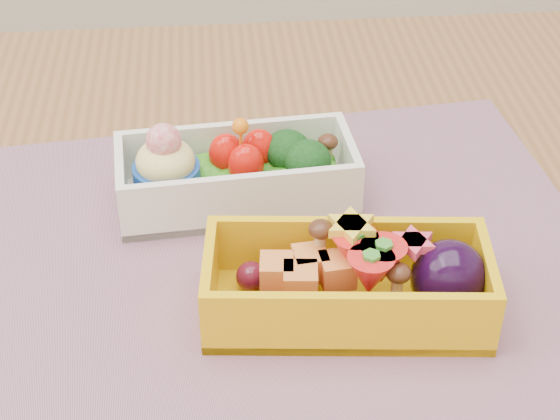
{
  "coord_description": "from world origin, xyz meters",
  "views": [
    {
      "loc": [
        0.01,
        -0.5,
        1.17
      ],
      "look_at": [
        0.05,
        0.01,
        0.79
      ],
      "focal_mm": 57.86,
      "sensor_mm": 36.0,
      "label": 1
    }
  ],
  "objects": [
    {
      "name": "bento_yellow",
      "position": [
        0.09,
        -0.06,
        0.78
      ],
      "size": [
        0.19,
        0.1,
        0.06
      ],
      "rotation": [
        0.0,
        0.0,
        -0.1
      ],
      "color": "#E8B20B",
      "rests_on": "placemat"
    },
    {
      "name": "bento_white",
      "position": [
        0.02,
        0.07,
        0.78
      ],
      "size": [
        0.19,
        0.09,
        0.08
      ],
      "rotation": [
        0.0,
        0.0,
        0.08
      ],
      "color": "white",
      "rests_on": "placemat"
    },
    {
      "name": "placemat",
      "position": [
        0.04,
        0.0,
        0.75
      ],
      "size": [
        0.52,
        0.42,
        0.0
      ],
      "primitive_type": "cube",
      "rotation": [
        0.0,
        0.0,
        0.1
      ],
      "color": "#9D6C8C",
      "rests_on": "table"
    },
    {
      "name": "table",
      "position": [
        0.0,
        0.0,
        0.65
      ],
      "size": [
        1.2,
        0.8,
        0.75
      ],
      "color": "brown",
      "rests_on": "ground"
    }
  ]
}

